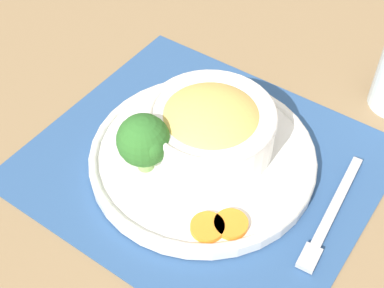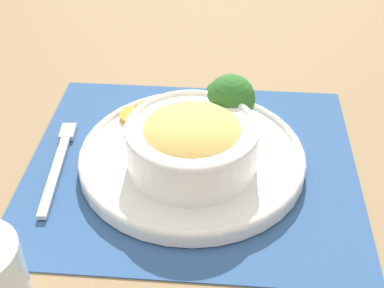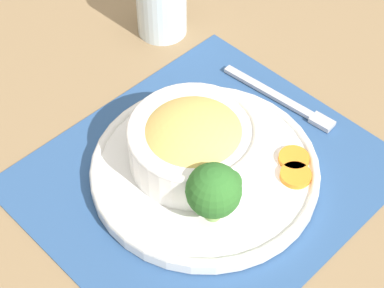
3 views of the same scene
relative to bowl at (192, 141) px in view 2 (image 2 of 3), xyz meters
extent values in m
plane|color=#8C704C|center=(0.00, 0.02, -0.05)|extent=(4.00, 4.00, 0.00)
cube|color=#2D5184|center=(0.00, 0.02, -0.05)|extent=(0.45, 0.41, 0.00)
cylinder|color=white|center=(0.00, 0.02, -0.04)|extent=(0.29, 0.29, 0.02)
torus|color=white|center=(0.00, 0.02, -0.03)|extent=(0.29, 0.29, 0.01)
cylinder|color=white|center=(0.00, 0.00, -0.01)|extent=(0.16, 0.16, 0.05)
torus|color=white|center=(0.00, 0.00, 0.02)|extent=(0.16, 0.16, 0.01)
ellipsoid|color=#E0B75B|center=(0.00, 0.00, 0.01)|extent=(0.13, 0.13, 0.06)
cylinder|color=#84AD5B|center=(0.05, 0.07, -0.02)|extent=(0.02, 0.02, 0.02)
sphere|color=#2D6B28|center=(0.05, 0.07, 0.01)|extent=(0.06, 0.06, 0.06)
sphere|color=#2D6B28|center=(0.03, 0.08, 0.02)|extent=(0.03, 0.03, 0.03)
sphere|color=#2D6B28|center=(0.06, 0.07, 0.02)|extent=(0.03, 0.03, 0.03)
cylinder|color=orange|center=(-0.06, 0.11, -0.03)|extent=(0.04, 0.04, 0.01)
cylinder|color=orange|center=(-0.09, 0.10, -0.03)|extent=(0.04, 0.04, 0.01)
cube|color=#B7B7BC|center=(-0.18, 0.01, -0.05)|extent=(0.01, 0.18, 0.01)
cube|color=#B7B7BC|center=(-0.18, 0.08, -0.05)|extent=(0.02, 0.03, 0.01)
camera|label=1|loc=(-0.22, 0.41, 0.48)|focal=50.00mm
camera|label=2|loc=(0.00, -0.51, 0.39)|focal=50.00mm
camera|label=3|loc=(0.39, 0.34, 0.59)|focal=60.00mm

